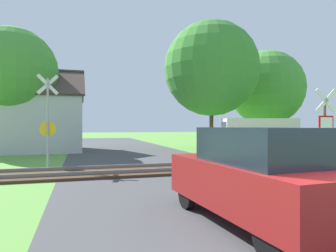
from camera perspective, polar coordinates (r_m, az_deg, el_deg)
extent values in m
cube|color=#424244|center=(5.95, 18.14, -17.64)|extent=(7.89, 80.00, 0.01)
cube|color=#422D1E|center=(12.12, -0.93, -8.31)|extent=(60.00, 2.60, 0.10)
cube|color=slate|center=(12.79, -1.80, -7.37)|extent=(60.00, 0.08, 0.12)
cube|color=slate|center=(11.42, 0.05, -8.27)|extent=(60.00, 0.08, 0.12)
cylinder|color=brown|center=(11.88, 27.67, -1.86)|extent=(0.10, 0.10, 2.83)
cube|color=red|center=(11.83, 27.88, 0.30)|extent=(0.60, 0.05, 0.60)
cube|color=white|center=(11.81, 27.95, 0.30)|extent=(0.49, 0.03, 0.49)
cube|color=white|center=(11.86, 27.88, 4.27)|extent=(0.88, 0.07, 0.88)
cube|color=white|center=(11.86, 27.88, 4.27)|extent=(0.88, 0.07, 0.88)
cylinder|color=#9E9EA5|center=(13.49, -21.94, 0.42)|extent=(0.09, 0.09, 3.80)
cube|color=white|center=(13.66, -21.94, 7.35)|extent=(0.88, 0.12, 0.88)
cube|color=white|center=(13.66, -21.94, 7.35)|extent=(0.88, 0.12, 0.88)
cylinder|color=yellow|center=(13.56, -21.94, -0.48)|extent=(0.64, 0.09, 0.64)
cube|color=#B7B7BC|center=(23.32, -24.97, 0.37)|extent=(7.22, 5.78, 3.89)
cube|color=#473833|center=(22.11, -25.50, 7.87)|extent=(7.56, 3.29, 2.18)
cube|color=#473833|center=(24.92, -24.51, 6.98)|extent=(7.56, 3.29, 2.18)
cube|color=brown|center=(23.33, -20.12, 7.63)|extent=(0.50, 0.50, 1.10)
cylinder|color=#513823|center=(29.68, 18.22, -0.82)|extent=(0.37, 0.37, 2.73)
sphere|color=#478E38|center=(29.89, 18.22, 6.87)|extent=(7.02, 7.02, 7.02)
cylinder|color=#513823|center=(22.79, 8.27, -0.18)|extent=(0.30, 0.30, 3.44)
sphere|color=#3D8433|center=(23.19, 8.27, 10.75)|extent=(7.13, 7.13, 7.13)
cylinder|color=#513823|center=(22.19, -27.52, -0.45)|extent=(0.44, 0.44, 3.24)
sphere|color=#478E38|center=(22.48, -27.53, 9.24)|extent=(5.78, 5.78, 5.78)
cube|color=silver|center=(18.87, 16.89, -1.53)|extent=(4.57, 3.02, 1.90)
cube|color=silver|center=(18.33, 9.53, -3.14)|extent=(1.18, 1.93, 0.90)
cube|color=#19232D|center=(18.37, 10.67, -0.54)|extent=(0.50, 1.56, 0.85)
cube|color=navy|center=(19.80, 16.08, -2.42)|extent=(3.63, 1.08, 0.16)
cylinder|color=black|center=(19.32, 12.14, -4.32)|extent=(0.70, 0.37, 0.68)
cylinder|color=black|center=(17.80, 13.21, -4.69)|extent=(0.70, 0.37, 0.68)
cylinder|color=black|center=(20.11, 20.14, -4.15)|extent=(0.70, 0.37, 0.68)
cylinder|color=black|center=(18.66, 21.80, -4.48)|extent=(0.70, 0.37, 0.68)
cube|color=maroon|center=(5.83, 15.71, -10.74)|extent=(1.91, 4.10, 0.84)
cube|color=#19232D|center=(5.58, 16.93, -3.57)|extent=(1.54, 2.29, 0.64)
cylinder|color=black|center=(7.40, 13.83, -11.74)|extent=(0.22, 0.61, 0.60)
cylinder|color=black|center=(6.73, 3.68, -12.93)|extent=(0.22, 0.61, 0.60)
cylinder|color=black|center=(4.49, 18.94, -19.64)|extent=(0.22, 0.61, 0.60)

